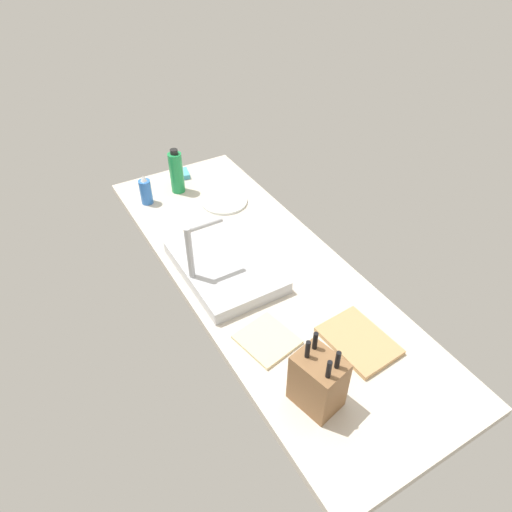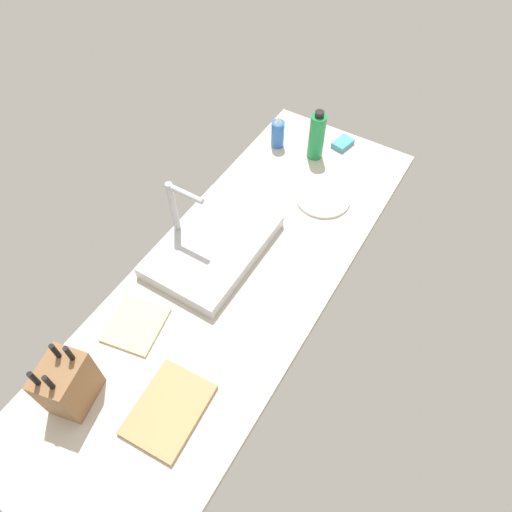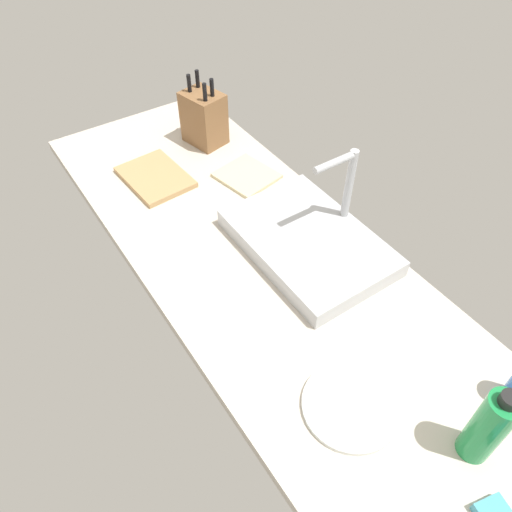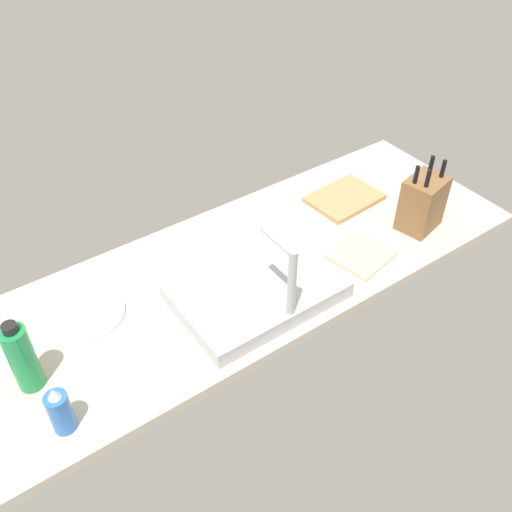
# 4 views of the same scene
# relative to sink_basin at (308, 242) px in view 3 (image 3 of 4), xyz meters

# --- Properties ---
(countertop_slab) EXTENTS (1.82, 0.64, 0.04)m
(countertop_slab) POSITION_rel_sink_basin_xyz_m (-0.05, -0.13, -0.04)
(countertop_slab) COLOR beige
(countertop_slab) RESTS_ON ground
(sink_basin) EXTENTS (0.47, 0.32, 0.05)m
(sink_basin) POSITION_rel_sink_basin_xyz_m (0.00, 0.00, 0.00)
(sink_basin) COLOR #B7BABF
(sink_basin) RESTS_ON countertop_slab
(faucet) EXTENTS (0.06, 0.14, 0.27)m
(faucet) POSITION_rel_sink_basin_xyz_m (-0.01, 0.13, 0.13)
(faucet) COLOR #B7BABF
(faucet) RESTS_ON countertop_slab
(knife_block) EXTENTS (0.16, 0.14, 0.25)m
(knife_block) POSITION_rel_sink_basin_xyz_m (-0.64, 0.03, 0.07)
(knife_block) COLOR brown
(knife_block) RESTS_ON countertop_slab
(cutting_board) EXTENTS (0.26, 0.20, 0.02)m
(cutting_board) POSITION_rel_sink_basin_xyz_m (-0.54, -0.22, -0.02)
(cutting_board) COLOR tan
(cutting_board) RESTS_ON countertop_slab
(water_bottle) EXTENTS (0.07, 0.07, 0.22)m
(water_bottle) POSITION_rel_sink_basin_xyz_m (0.64, -0.08, 0.08)
(water_bottle) COLOR #1E8E47
(water_bottle) RESTS_ON countertop_slab
(dinner_plate) EXTENTS (0.22, 0.22, 0.01)m
(dinner_plate) POSITION_rel_sink_basin_xyz_m (0.44, -0.22, -0.02)
(dinner_plate) COLOR silver
(dinner_plate) RESTS_ON countertop_slab
(dish_towel) EXTENTS (0.21, 0.20, 0.01)m
(dish_towel) POSITION_rel_sink_basin_xyz_m (-0.38, 0.04, -0.02)
(dish_towel) COLOR beige
(dish_towel) RESTS_ON countertop_slab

